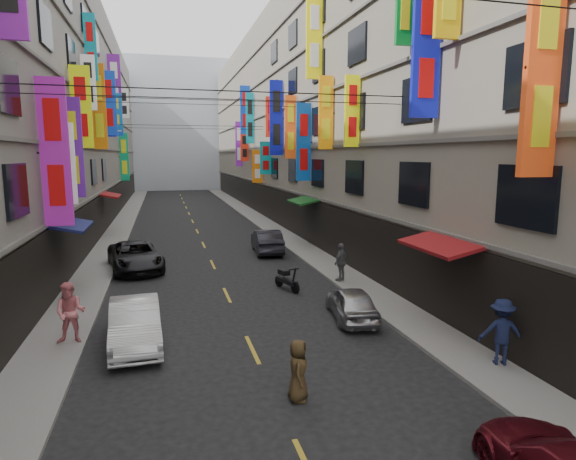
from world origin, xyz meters
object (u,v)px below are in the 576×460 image
pedestrian_rnear (502,332)px  pedestrian_crossing (298,370)px  scooter_far_right (287,280)px  car_left_mid (135,324)px  pedestrian_rfar (341,262)px  pedestrian_lfar (70,313)px  car_right_far (267,241)px  car_right_mid (352,303)px  car_left_far (135,256)px

pedestrian_rnear → pedestrian_crossing: bearing=27.4°
scooter_far_right → car_left_mid: car_left_mid is taller
scooter_far_right → pedestrian_crossing: size_ratio=1.14×
pedestrian_rnear → pedestrian_rfar: bearing=-59.3°
pedestrian_lfar → car_right_far: bearing=63.0°
car_left_mid → pedestrian_lfar: (-1.92, 0.43, 0.38)m
pedestrian_rfar → car_right_far: bearing=-114.2°
car_right_far → pedestrian_crossing: pedestrian_crossing is taller
car_right_mid → pedestrian_crossing: pedestrian_crossing is taller
car_right_far → pedestrian_crossing: size_ratio=2.84×
car_right_far → pedestrian_rfar: 8.06m
car_right_mid → car_left_mid: bearing=12.8°
scooter_far_right → pedestrian_rnear: 9.95m
car_right_mid → pedestrian_lfar: size_ratio=1.84×
car_right_mid → pedestrian_rfar: size_ratio=1.99×
car_right_mid → car_left_far: bearing=-42.6°
pedestrian_lfar → pedestrian_crossing: 7.77m
scooter_far_right → car_left_far: car_left_far is taller
pedestrian_rfar → pedestrian_crossing: bearing=26.3°
car_right_far → pedestrian_crossing: 18.02m
car_left_mid → pedestrian_rfar: (8.88, 5.33, 0.31)m
pedestrian_lfar → car_right_mid: bearing=9.0°
pedestrian_lfar → pedestrian_rnear: size_ratio=1.03×
car_right_far → pedestrian_lfar: bearing=58.9°
car_left_far → pedestrian_lfar: (-1.40, -10.04, 0.35)m
car_right_far → pedestrian_lfar: size_ratio=2.27×
pedestrian_lfar → scooter_far_right: bearing=37.1°
car_right_far → car_right_mid: bearing=96.0°
car_right_mid → pedestrian_lfar: bearing=9.3°
scooter_far_right → car_left_far: size_ratio=0.33×
car_left_far → pedestrian_rfar: 10.72m
car_left_far → car_right_far: car_left_far is taller
car_left_far → pedestrian_crossing: bearing=-83.2°
car_left_far → scooter_far_right: bearing=-49.7°
car_right_mid → pedestrian_rfar: bearing=-98.0°
scooter_far_right → pedestrian_crossing: bearing=58.5°
pedestrian_rnear → pedestrian_rfar: 9.65m
scooter_far_right → pedestrian_lfar: size_ratio=0.91×
car_right_far → pedestrian_crossing: bearing=84.3°
pedestrian_rfar → car_right_mid: bearing=36.1°
car_right_far → pedestrian_crossing: (-3.03, -17.76, 0.05)m
scooter_far_right → pedestrian_lfar: bearing=10.2°
car_left_mid → pedestrian_rnear: size_ratio=2.29×
scooter_far_right → car_right_mid: 4.52m
car_left_far → pedestrian_rnear: 18.09m
car_right_far → pedestrian_rnear: size_ratio=2.34×
pedestrian_lfar → pedestrian_rfar: bearing=32.5°
scooter_far_right → car_left_far: bearing=-58.7°
pedestrian_rnear → scooter_far_right: bearing=-43.1°
car_right_mid → pedestrian_crossing: size_ratio=2.31×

